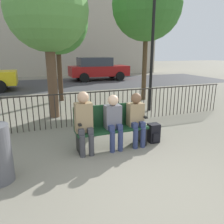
{
  "coord_description": "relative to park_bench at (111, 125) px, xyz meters",
  "views": [
    {
      "loc": [
        -1.52,
        -2.19,
        2.02
      ],
      "look_at": [
        0.0,
        1.93,
        0.8
      ],
      "focal_mm": 35.0,
      "sensor_mm": 36.0,
      "label": 1
    }
  ],
  "objects": [
    {
      "name": "backpack",
      "position": [
        1.0,
        -0.13,
        -0.27
      ],
      "size": [
        0.24,
        0.25,
        0.44
      ],
      "color": "black",
      "rests_on": "ground"
    },
    {
      "name": "seated_person_1",
      "position": [
        0.02,
        -0.13,
        0.17
      ],
      "size": [
        0.34,
        0.39,
        1.17
      ],
      "color": "navy",
      "rests_on": "ground"
    },
    {
      "name": "parked_car_0",
      "position": [
        3.04,
        11.16,
        0.35
      ],
      "size": [
        4.2,
        1.94,
        1.62
      ],
      "color": "maroon",
      "rests_on": "ground"
    },
    {
      "name": "seated_person_2",
      "position": [
        0.54,
        -0.13,
        0.18
      ],
      "size": [
        0.34,
        0.39,
        1.17
      ],
      "color": "navy",
      "rests_on": "ground"
    },
    {
      "name": "street_surface",
      "position": [
        0.0,
        9.99,
        -0.48
      ],
      "size": [
        24.0,
        6.0,
        0.01
      ],
      "color": "#3D3D3F",
      "rests_on": "ground"
    },
    {
      "name": "tree_0",
      "position": [
        -0.92,
        2.74,
        2.65
      ],
      "size": [
        2.36,
        2.36,
        4.35
      ],
      "color": "brown",
      "rests_on": "ground"
    },
    {
      "name": "park_bench",
      "position": [
        0.0,
        0.0,
        0.0
      ],
      "size": [
        1.56,
        0.45,
        0.92
      ],
      "color": "#14381E",
      "rests_on": "ground"
    },
    {
      "name": "ground_plane",
      "position": [
        0.0,
        -2.01,
        -0.49
      ],
      "size": [
        80.0,
        80.0,
        0.0
      ],
      "primitive_type": "plane",
      "color": "gray"
    },
    {
      "name": "lamp_post",
      "position": [
        2.33,
        2.38,
        2.05
      ],
      "size": [
        0.28,
        0.28,
        3.87
      ],
      "color": "black",
      "rests_on": "ground"
    },
    {
      "name": "seated_person_0",
      "position": [
        -0.61,
        -0.12,
        0.23
      ],
      "size": [
        0.34,
        0.39,
        1.28
      ],
      "color": "#3D3D42",
      "rests_on": "ground"
    },
    {
      "name": "tree_1",
      "position": [
        -0.39,
        5.1,
        2.61
      ],
      "size": [
        2.45,
        2.45,
        4.34
      ],
      "color": "#422D1E",
      "rests_on": "ground"
    },
    {
      "name": "tree_2",
      "position": [
        3.0,
        4.09,
        3.28
      ],
      "size": [
        2.76,
        2.76,
        5.16
      ],
      "color": "#4C3823",
      "rests_on": "ground"
    },
    {
      "name": "fence_railing",
      "position": [
        -0.02,
        1.6,
        0.07
      ],
      "size": [
        9.01,
        0.03,
        0.95
      ],
      "color": "#2D2823",
      "rests_on": "ground"
    }
  ]
}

